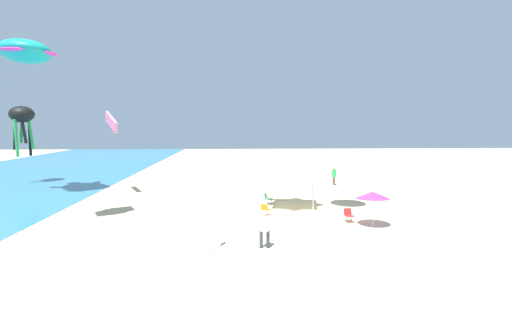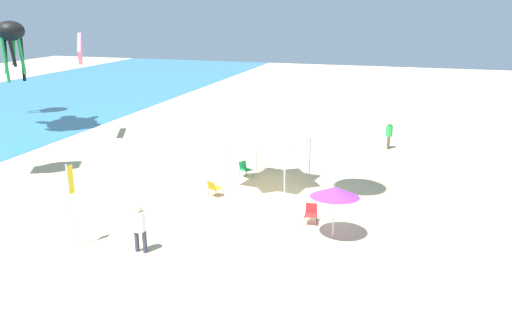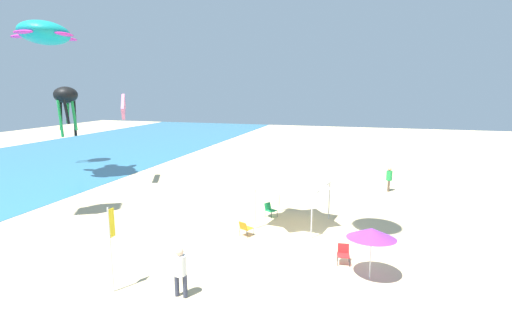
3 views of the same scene
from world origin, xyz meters
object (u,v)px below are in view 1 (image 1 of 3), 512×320
Objects in this scene: folding_chair_left_of_tent at (265,209)px; canopy_tent at (291,173)px; kite_turtle_teal at (25,52)px; kite_parafoil_pink at (111,122)px; folding_chair_facing_ocean at (349,214)px; person_kite_handler at (334,174)px; kite_octopus_black at (22,117)px; beach_umbrella at (373,195)px; person_beachcomber at (265,226)px; banner_flag at (210,210)px; folding_chair_near_cooler at (268,198)px.

canopy_tent is at bearing -104.51° from folding_chair_left_of_tent.
kite_turtle_teal is (7.48, 19.06, 11.36)m from folding_chair_left_of_tent.
kite_parafoil_pink is 0.44× the size of kite_turtle_teal.
person_kite_handler reaches higher than folding_chair_facing_ocean.
kite_octopus_black is at bearing -150.99° from kite_parafoil_pink.
kite_octopus_black is 0.79× the size of kite_turtle_teal.
folding_chair_facing_ocean is 0.45× the size of person_kite_handler.
beach_umbrella is 6.91m from folding_chair_left_of_tent.
kite_octopus_black reaches higher than folding_chair_facing_ocean.
kite_turtle_teal is (4.92, 21.10, 9.35)m from canopy_tent.
banner_flag is at bearing -170.58° from person_beachcomber.
folding_chair_near_cooler is at bearing 43.46° from beach_umbrella.
person_beachcomber is at bearing 11.23° from kite_octopus_black.
folding_chair_near_cooler is 10.80m from person_kite_handler.
folding_chair_near_cooler is 0.25× the size of banner_flag.
kite_octopus_black is at bearing -10.35° from kite_turtle_teal.
person_kite_handler is 0.95× the size of person_beachcomber.
banner_flag is 1.19× the size of kite_parafoil_pink.
folding_chair_left_of_tent is 6.28m from person_beachcomber.
canopy_tent is at bearing -29.26° from banner_flag.
folding_chair_left_of_tent is at bearing 154.66° from folding_chair_facing_ocean.
folding_chair_facing_ocean is at bearing 47.34° from beach_umbrella.
banner_flag is 17.76m from kite_parafoil_pink.
person_kite_handler is at bearing -31.57° from canopy_tent.
person_kite_handler is at bearing -99.15° from folding_chair_left_of_tent.
person_beachcomber is at bearing -156.51° from folding_chair_near_cooler.
canopy_tent reaches higher than folding_chair_facing_ocean.
kite_octopus_black is 1.79× the size of kite_parafoil_pink.
folding_chair_near_cooler is 10.64m from banner_flag.
kite_turtle_teal is at bearing 2.67° from folding_chair_left_of_tent.
kite_turtle_teal is at bearing 48.68° from banner_flag.
folding_chair_left_of_tent is at bearing -155.63° from kite_turtle_teal.
kite_parafoil_pink reaches higher than beach_umbrella.
kite_turtle_teal reaches higher than kite_octopus_black.
banner_flag is at bearing 112.61° from beach_umbrella.
folding_chair_facing_ocean is 0.29× the size of kite_parafoil_pink.
beach_umbrella is 0.78× the size of kite_parafoil_pink.
banner_flag is 1.85× the size of person_kite_handler.
banner_flag reaches higher than person_beachcomber.
person_kite_handler is (8.14, -7.08, 0.58)m from folding_chair_near_cooler.
kite_turtle_teal reaches higher than beach_umbrella.
person_kite_handler is at bearing -12.17° from folding_chair_near_cooler.
kite_octopus_black reaches higher than beach_umbrella.
person_beachcomber is at bearing 158.42° from person_kite_handler.
kite_parafoil_pink is (14.45, 9.44, 4.16)m from banner_flag.
banner_flag is 28.68m from kite_octopus_black.
person_beachcomber is (0.35, -2.63, -0.88)m from banner_flag.
folding_chair_left_of_tent is at bearing 22.00° from kite_octopus_black.
folding_chair_facing_ocean is 0.16× the size of kite_octopus_black.
person_kite_handler is at bearing -125.64° from kite_turtle_teal.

